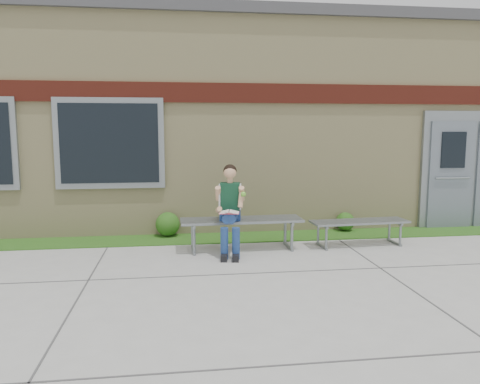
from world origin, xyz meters
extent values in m
plane|color=#9E9E99|center=(0.00, 0.00, 0.00)|extent=(80.00, 80.00, 0.00)
cube|color=#164C14|center=(0.00, 2.60, 0.01)|extent=(16.00, 0.80, 0.02)
cube|color=beige|center=(0.00, 6.00, 2.00)|extent=(16.00, 6.00, 4.00)
cube|color=#3F3F42|center=(0.00, 6.00, 4.10)|extent=(16.20, 6.20, 0.20)
cube|color=maroon|center=(0.00, 2.97, 2.60)|extent=(16.00, 0.06, 0.35)
cube|color=gray|center=(-3.00, 2.96, 1.70)|extent=(1.90, 0.08, 1.60)
cube|color=black|center=(-3.00, 2.92, 1.70)|extent=(1.70, 0.04, 1.40)
cube|color=gray|center=(4.00, 2.96, 1.15)|extent=(2.20, 0.08, 2.30)
cube|color=slate|center=(3.50, 2.91, 1.05)|extent=(0.92, 0.06, 2.10)
cube|color=gray|center=(-0.81, 1.79, 0.49)|extent=(1.97, 0.59, 0.04)
cube|color=gray|center=(-1.59, 1.79, 0.22)|extent=(0.06, 0.55, 0.45)
cube|color=gray|center=(-0.02, 1.79, 0.22)|extent=(0.06, 0.55, 0.45)
cube|color=gray|center=(1.19, 1.79, 0.41)|extent=(1.67, 0.56, 0.03)
cube|color=gray|center=(0.54, 1.79, 0.19)|extent=(0.07, 0.46, 0.37)
cube|color=gray|center=(1.85, 1.79, 0.19)|extent=(0.07, 0.46, 0.37)
cube|color=navy|center=(-1.00, 1.73, 0.59)|extent=(0.36, 0.28, 0.16)
cube|color=#0F371D|center=(-1.00, 1.71, 0.89)|extent=(0.34, 0.24, 0.45)
sphere|color=tan|center=(-1.00, 1.70, 1.28)|extent=(0.23, 0.23, 0.20)
sphere|color=black|center=(-1.00, 1.72, 1.30)|extent=(0.24, 0.24, 0.21)
cylinder|color=navy|center=(-1.12, 1.50, 0.61)|extent=(0.21, 0.43, 0.15)
cylinder|color=navy|center=(-0.95, 1.47, 0.61)|extent=(0.21, 0.43, 0.15)
cylinder|color=navy|center=(-1.14, 1.26, 0.24)|extent=(0.12, 0.12, 0.49)
cylinder|color=navy|center=(-0.97, 1.24, 0.24)|extent=(0.12, 0.12, 0.49)
cube|color=black|center=(-1.15, 1.20, 0.05)|extent=(0.13, 0.26, 0.10)
cube|color=black|center=(-0.98, 1.17, 0.05)|extent=(0.13, 0.26, 0.10)
cylinder|color=tan|center=(-1.19, 1.68, 0.95)|extent=(0.12, 0.23, 0.26)
cylinder|color=tan|center=(-0.83, 1.63, 0.95)|extent=(0.12, 0.23, 0.26)
cube|color=white|center=(-1.05, 1.37, 0.70)|extent=(0.33, 0.26, 0.01)
cube|color=#DE5366|center=(-1.05, 1.37, 0.69)|extent=(0.33, 0.27, 0.01)
sphere|color=#6AC133|center=(-0.82, 1.49, 0.96)|extent=(0.08, 0.08, 0.08)
sphere|color=#164C14|center=(-2.02, 2.85, 0.24)|extent=(0.44, 0.44, 0.44)
sphere|color=#164C14|center=(1.35, 2.85, 0.20)|extent=(0.35, 0.35, 0.35)
camera|label=1|loc=(-1.83, -5.58, 1.96)|focal=35.00mm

